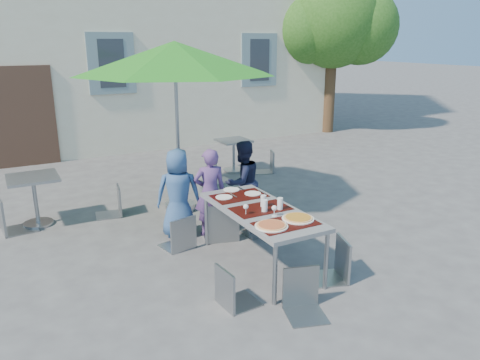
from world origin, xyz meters
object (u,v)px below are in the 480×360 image
child_2 (243,182)px  bg_chair_l_0 (6,193)px  dining_table (261,213)px  pizza_near_right (298,218)px  cafe_table_1 (234,151)px  chair_4 (336,236)px  cafe_table_0 (34,191)px  bg_chair_r_1 (268,149)px  patio_umbrella (175,59)px  chair_2 (260,204)px  chair_1 (221,198)px  bg_chair_r_0 (112,184)px  bg_chair_l_1 (216,156)px  chair_5 (305,267)px  child_1 (210,192)px  pizza_near_left (271,225)px  child_0 (178,193)px  chair_3 (232,264)px

child_2 → bg_chair_l_0: size_ratio=1.24×
dining_table → child_2: (0.52, 1.40, -0.06)m
pizza_near_right → cafe_table_1: (1.57, 4.57, -0.32)m
chair_4 → bg_chair_l_0: size_ratio=0.91×
cafe_table_0 → bg_chair_r_1: 4.76m
dining_table → patio_umbrella: 2.94m
dining_table → patio_umbrella: patio_umbrella is taller
dining_table → chair_2: size_ratio=2.19×
chair_4 → cafe_table_1: 4.93m
chair_2 → patio_umbrella: (-0.61, 1.56, 1.96)m
child_2 → chair_4: 2.13m
chair_1 → patio_umbrella: (-0.06, 1.43, 1.82)m
bg_chair_r_0 → bg_chair_l_1: size_ratio=0.99×
chair_5 → bg_chair_r_1: chair_5 is taller
chair_5 → cafe_table_0: 4.46m
child_1 → bg_chair_r_1: size_ratio=1.48×
chair_2 → bg_chair_l_1: (0.62, 2.73, 0.03)m
pizza_near_left → pizza_near_right: 0.39m
dining_table → pizza_near_left: (-0.20, -0.55, 0.07)m
dining_table → chair_5: chair_5 is taller
dining_table → chair_5: size_ratio=2.09×
child_0 → chair_1: (0.46, -0.43, -0.02)m
bg_chair_r_0 → cafe_table_1: 3.26m
child_2 → bg_chair_l_0: child_2 is taller
chair_1 → bg_chair_r_0: (-1.09, 1.71, -0.11)m
dining_table → bg_chair_l_1: 3.70m
child_0 → bg_chair_r_1: child_0 is taller
pizza_near_right → bg_chair_r_0: 3.45m
child_0 → patio_umbrella: size_ratio=0.41×
chair_2 → chair_4: 1.53m
dining_table → pizza_near_right: size_ratio=4.98×
child_0 → chair_5: (0.39, -2.48, -0.13)m
bg_chair_r_0 → bg_chair_r_1: bearing=15.7°
dining_table → child_0: (-0.55, 1.36, -0.05)m
pizza_near_left → chair_4: 0.83m
chair_2 → cafe_table_0: bearing=144.6°
pizza_near_right → chair_1: 1.47m
cafe_table_1 → child_2: bearing=-115.1°
chair_2 → chair_3: chair_3 is taller
child_2 → patio_umbrella: patio_umbrella is taller
pizza_near_left → cafe_table_1: size_ratio=0.54×
chair_4 → cafe_table_1: chair_4 is taller
bg_chair_r_1 → chair_1: bearing=-132.1°
chair_4 → bg_chair_r_0: chair_4 is taller
chair_3 → cafe_table_0: chair_3 is taller
child_2 → bg_chair_l_0: (-3.20, 1.26, -0.03)m
bg_chair_r_1 → chair_3: bearing=-125.8°
child_0 → dining_table: bearing=134.5°
chair_3 → dining_table: bearing=42.1°
child_0 → chair_3: size_ratio=1.51×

